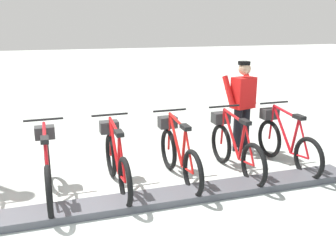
{
  "coord_description": "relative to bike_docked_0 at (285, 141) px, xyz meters",
  "views": [
    {
      "loc": [
        -4.32,
        0.06,
        2.32
      ],
      "look_at": [
        0.5,
        -1.48,
        0.9
      ],
      "focal_mm": 39.46,
      "sensor_mm": 36.0,
      "label": 1
    }
  ],
  "objects": [
    {
      "name": "bike_docked_1",
      "position": [
        0.0,
        0.94,
        0.0
      ],
      "size": [
        1.72,
        0.54,
        1.02
      ],
      "color": "black",
      "rests_on": "ground"
    },
    {
      "name": "bike_docked_0",
      "position": [
        0.0,
        0.0,
        0.0
      ],
      "size": [
        1.72,
        0.54,
        1.02
      ],
      "color": "black",
      "rests_on": "ground"
    },
    {
      "name": "ground_plane",
      "position": [
        -0.62,
        3.55,
        -0.43
      ],
      "size": [
        60.0,
        60.0,
        0.0
      ],
      "primitive_type": "plane",
      "color": "#A3A9A2"
    },
    {
      "name": "bike_docked_3",
      "position": [
        0.0,
        2.82,
        0.0
      ],
      "size": [
        1.72,
        0.54,
        1.02
      ],
      "color": "black",
      "rests_on": "ground"
    },
    {
      "name": "worker_near_rack",
      "position": [
        0.91,
        0.33,
        0.48
      ],
      "size": [
        0.52,
        0.69,
        1.66
      ],
      "color": "white",
      "rests_on": "ground"
    },
    {
      "name": "bike_docked_4",
      "position": [
        0.0,
        3.76,
        0.0
      ],
      "size": [
        1.72,
        0.54,
        1.02
      ],
      "color": "black",
      "rests_on": "ground"
    },
    {
      "name": "bike_docked_2",
      "position": [
        0.0,
        1.88,
        0.0
      ],
      "size": [
        1.72,
        0.54,
        1.02
      ],
      "color": "black",
      "rests_on": "ground"
    },
    {
      "name": "dock_rail_base",
      "position": [
        -0.62,
        3.55,
        -0.38
      ],
      "size": [
        0.44,
        8.31,
        0.1
      ],
      "primitive_type": "cube",
      "color": "#47474C",
      "rests_on": "ground"
    }
  ]
}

